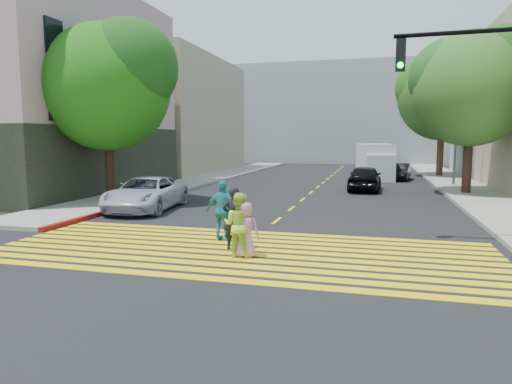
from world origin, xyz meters
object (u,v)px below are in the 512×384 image
at_px(pedestrian_woman, 239,225).
at_px(dark_car_near, 365,178).
at_px(dark_car_parked, 400,172).
at_px(white_sedan, 146,194).
at_px(tree_left, 108,80).
at_px(pedestrian_child, 245,230).
at_px(pedestrian_extra, 223,211).
at_px(tree_right_far, 444,91).
at_px(traffic_signal, 509,99).
at_px(silver_car, 378,165).
at_px(tree_right_near, 473,82).
at_px(pedestrian_man, 234,218).
at_px(white_van, 375,163).

distance_m(pedestrian_woman, dark_car_near, 16.27).
xyz_separation_m(dark_car_near, dark_car_parked, (2.27, 7.52, -0.14)).
xyz_separation_m(pedestrian_woman, white_sedan, (-5.99, 6.32, -0.13)).
distance_m(tree_left, pedestrian_child, 12.86).
bearing_deg(pedestrian_woman, pedestrian_child, -177.52).
xyz_separation_m(pedestrian_extra, dark_car_near, (3.70, 14.38, -0.15)).
distance_m(tree_right_far, white_sedan, 25.72).
bearing_deg(traffic_signal, silver_car, 98.56).
bearing_deg(dark_car_near, traffic_signal, 109.33).
height_order(tree_right_near, traffic_signal, tree_right_near).
bearing_deg(white_sedan, tree_right_near, 26.59).
relative_size(pedestrian_man, pedestrian_extra, 0.96).
height_order(tree_right_far, white_van, tree_right_far).
xyz_separation_m(silver_car, white_van, (-0.22, -6.39, 0.56)).
height_order(tree_right_far, dark_car_parked, tree_right_far).
relative_size(dark_car_parked, traffic_signal, 0.58).
distance_m(tree_right_near, white_van, 10.94).
distance_m(pedestrian_man, dark_car_parked, 23.43).
relative_size(tree_right_near, pedestrian_man, 5.07).
bearing_deg(tree_left, silver_car, 61.57).
bearing_deg(traffic_signal, white_sedan, 166.46).
bearing_deg(white_sedan, pedestrian_child, -51.52).
bearing_deg(pedestrian_extra, tree_right_far, -104.94).
xyz_separation_m(tree_right_far, white_sedan, (-14.18, -20.65, -5.86)).
bearing_deg(dark_car_near, pedestrian_man, 81.09).
distance_m(tree_right_near, pedestrian_woman, 17.98).
relative_size(pedestrian_woman, silver_car, 0.36).
relative_size(tree_right_far, white_sedan, 1.93).
height_order(pedestrian_child, dark_car_parked, pedestrian_child).
height_order(white_sedan, dark_car_near, dark_car_near).
bearing_deg(tree_right_far, tree_left, -131.49).
xyz_separation_m(tree_right_near, pedestrian_extra, (-9.05, -13.59, -4.99)).
bearing_deg(dark_car_near, tree_left, 37.93).
height_order(tree_left, pedestrian_man, tree_left).
bearing_deg(dark_car_near, tree_right_near, 174.16).
distance_m(white_sedan, dark_car_near, 13.05).
bearing_deg(tree_right_near, pedestrian_child, -117.31).
distance_m(tree_right_far, pedestrian_child, 28.74).
bearing_deg(pedestrian_extra, white_sedan, -37.95).
distance_m(pedestrian_woman, silver_car, 30.49).
relative_size(pedestrian_child, traffic_signal, 0.23).
height_order(tree_right_near, pedestrian_child, tree_right_near).
relative_size(pedestrian_extra, dark_car_parked, 0.49).
distance_m(tree_right_near, silver_car, 16.57).
xyz_separation_m(tree_right_near, traffic_signal, (-1.35, -12.42, -1.82)).
bearing_deg(pedestrian_extra, pedestrian_woman, 125.55).
relative_size(dark_car_near, dark_car_parked, 1.19).
distance_m(tree_left, white_van, 20.35).
relative_size(pedestrian_child, dark_car_parked, 0.39).
bearing_deg(pedestrian_extra, tree_right_near, -118.69).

